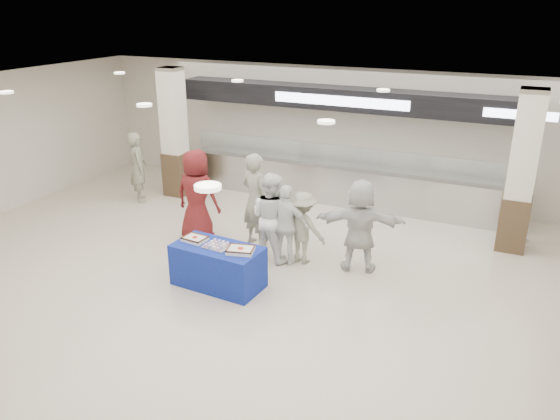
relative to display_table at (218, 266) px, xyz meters
The scene contains 15 objects.
ground 0.80m from the display_table, 37.56° to the right, with size 14.00×14.00×0.00m, color beige.
serving_line 5.06m from the display_table, 83.50° to the left, with size 8.70×0.85×2.80m.
column_left 5.23m from the display_table, 132.38° to the left, with size 0.55×0.55×3.20m.
column_right 6.03m from the display_table, 39.55° to the left, with size 0.55×0.55×3.20m.
display_table is the anchor object (origin of this frame).
sheet_cake_left 0.64m from the display_table, behind, with size 0.43×0.35×0.09m.
sheet_cake_right 0.64m from the display_table, ahead, with size 0.51×0.44×0.09m.
cupcake_tray 0.41m from the display_table, 77.75° to the right, with size 0.47×0.38×0.07m.
civilian_maroon 2.17m from the display_table, 131.78° to the left, with size 0.94×0.61×1.93m, color maroon.
soldier_a 1.92m from the display_table, 95.76° to the left, with size 0.70×0.46×1.93m, color gray.
chef_tall 1.50m from the display_table, 74.55° to the left, with size 0.84×0.66×1.73m, color white.
chef_short 1.54m from the display_table, 60.89° to the left, with size 0.91×0.38×1.56m, color white.
soldier_b 1.80m from the display_table, 56.47° to the left, with size 0.91×0.52×1.40m, color gray.
civilian_white 2.65m from the display_table, 38.26° to the left, with size 1.63×0.52×1.75m, color silver.
soldier_bg 5.00m from the display_table, 143.46° to the left, with size 0.63×0.41×1.73m, color gray.
Camera 1 is at (3.95, -6.83, 4.69)m, focal length 35.00 mm.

